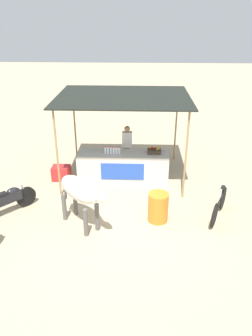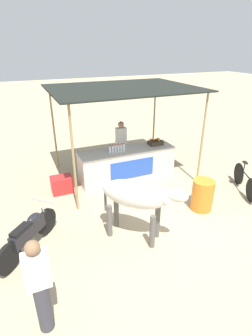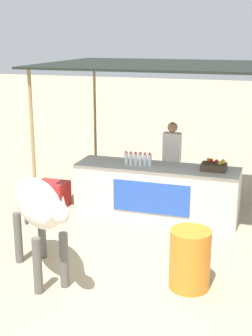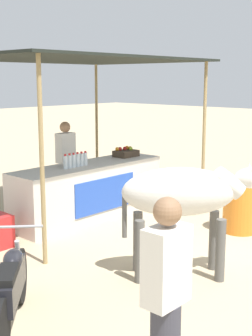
{
  "view_description": "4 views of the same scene",
  "coord_description": "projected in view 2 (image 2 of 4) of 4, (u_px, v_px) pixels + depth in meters",
  "views": [
    {
      "loc": [
        0.48,
        -7.72,
        5.19
      ],
      "look_at": [
        0.16,
        0.64,
        1.17
      ],
      "focal_mm": 35.0,
      "sensor_mm": 36.0,
      "label": 1
    },
    {
      "loc": [
        -3.01,
        -4.71,
        3.89
      ],
      "look_at": [
        -0.46,
        1.22,
        0.84
      ],
      "focal_mm": 28.0,
      "sensor_mm": 36.0,
      "label": 2
    },
    {
      "loc": [
        1.97,
        -5.81,
        3.28
      ],
      "look_at": [
        -0.27,
        1.19,
        1.17
      ],
      "focal_mm": 50.0,
      "sensor_mm": 36.0,
      "label": 3
    },
    {
      "loc": [
        -5.53,
        -3.71,
        2.43
      ],
      "look_at": [
        -0.46,
        0.9,
        1.12
      ],
      "focal_mm": 50.0,
      "sensor_mm": 36.0,
      "label": 4
    }
  ],
  "objects": [
    {
      "name": "motorcycle_parked",
      "position": [
        29.0,
        233.0,
        5.32
      ],
      "size": [
        1.28,
        1.37,
        0.9
      ],
      "color": "black",
      "rests_on": "ground"
    },
    {
      "name": "ground_plane",
      "position": [
        161.0,
        214.0,
        6.65
      ],
      "size": [
        60.0,
        60.0,
        0.0
      ],
      "primitive_type": "plane",
      "color": "tan"
    },
    {
      "name": "vendor_behind_counter",
      "position": [
        121.0,
        145.0,
        8.78
      ],
      "size": [
        0.34,
        0.22,
        1.65
      ],
      "color": "#383842",
      "rests_on": "ground"
    },
    {
      "name": "bicycle_leaning",
      "position": [
        245.0,
        181.0,
        7.52
      ],
      "size": [
        0.75,
        1.52,
        0.85
      ],
      "color": "black",
      "rests_on": "ground"
    },
    {
      "name": "water_bottle_row",
      "position": [
        117.0,
        148.0,
        7.85
      ],
      "size": [
        0.52,
        0.07,
        0.25
      ],
      "color": "silver",
      "rests_on": "stall_counter"
    },
    {
      "name": "passerby_on_street",
      "position": [
        40.0,
        287.0,
        3.63
      ],
      "size": [
        0.34,
        0.22,
        1.65
      ],
      "color": "#383842",
      "rests_on": "ground"
    },
    {
      "name": "fruit_crate",
      "position": [
        156.0,
        142.0,
        8.45
      ],
      "size": [
        0.44,
        0.32,
        0.18
      ],
      "color": "#3F3326",
      "rests_on": "stall_counter"
    },
    {
      "name": "stall_counter",
      "position": [
        127.0,
        164.0,
        8.27
      ],
      "size": [
        3.0,
        0.82,
        0.96
      ],
      "color": "beige",
      "rests_on": "ground"
    },
    {
      "name": "stall_awning",
      "position": [
        123.0,
        91.0,
        7.59
      ],
      "size": [
        4.2,
        3.2,
        2.78
      ],
      "color": "black",
      "rests_on": "ground"
    },
    {
      "name": "water_barrel",
      "position": [
        202.0,
        195.0,
        6.69
      ],
      "size": [
        0.55,
        0.55,
        0.82
      ],
      "primitive_type": "cylinder",
      "color": "orange",
      "rests_on": "ground"
    },
    {
      "name": "cow",
      "position": [
        137.0,
        197.0,
        5.43
      ],
      "size": [
        1.54,
        1.55,
        1.44
      ],
      "color": "silver",
      "rests_on": "ground"
    },
    {
      "name": "cooler_box",
      "position": [
        62.0,
        185.0,
        7.54
      ],
      "size": [
        0.6,
        0.44,
        0.48
      ],
      "primitive_type": "cube",
      "color": "red",
      "rests_on": "ground"
    }
  ]
}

